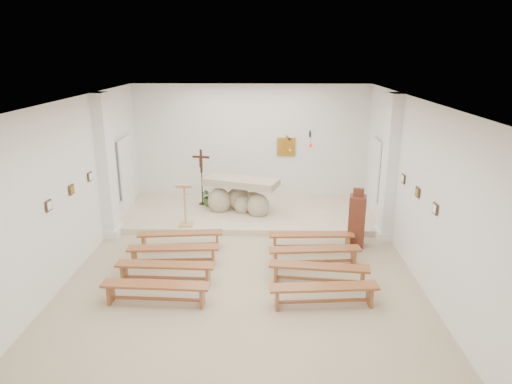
{
  "coord_description": "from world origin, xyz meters",
  "views": [
    {
      "loc": [
        0.48,
        -8.52,
        4.39
      ],
      "look_at": [
        0.23,
        1.6,
        1.27
      ],
      "focal_mm": 32.0,
      "sensor_mm": 36.0,
      "label": 1
    }
  ],
  "objects_px": {
    "crucifix_stand": "(202,173)",
    "bench_left_front": "(180,237)",
    "donation_pedestal": "(357,221)",
    "bench_left_second": "(174,251)",
    "bench_right_third": "(319,270)",
    "lectern": "(185,205)",
    "bench_left_fourth": "(156,289)",
    "bench_right_front": "(311,238)",
    "bench_right_second": "(315,253)",
    "altar": "(241,197)",
    "bench_right_fourth": "(324,291)",
    "bench_left_third": "(165,268)"
  },
  "relations": [
    {
      "from": "bench_right_third",
      "to": "bench_right_fourth",
      "type": "relative_size",
      "value": 1.0
    },
    {
      "from": "donation_pedestal",
      "to": "bench_left_front",
      "type": "distance_m",
      "value": 4.1
    },
    {
      "from": "crucifix_stand",
      "to": "bench_left_fourth",
      "type": "distance_m",
      "value": 5.3
    },
    {
      "from": "bench_right_front",
      "to": "bench_left_fourth",
      "type": "relative_size",
      "value": 1.0
    },
    {
      "from": "donation_pedestal",
      "to": "bench_left_fourth",
      "type": "relative_size",
      "value": 0.72
    },
    {
      "from": "bench_left_front",
      "to": "bench_right_third",
      "type": "height_order",
      "value": "same"
    },
    {
      "from": "bench_left_second",
      "to": "bench_left_third",
      "type": "xyz_separation_m",
      "value": [
        0.0,
        -0.81,
        0.0
      ]
    },
    {
      "from": "donation_pedestal",
      "to": "bench_left_fourth",
      "type": "xyz_separation_m",
      "value": [
        -4.08,
        -2.71,
        -0.32
      ]
    },
    {
      "from": "lectern",
      "to": "bench_left_front",
      "type": "bearing_deg",
      "value": -87.5
    },
    {
      "from": "bench_right_front",
      "to": "crucifix_stand",
      "type": "bearing_deg",
      "value": 133.18
    },
    {
      "from": "donation_pedestal",
      "to": "bench_right_second",
      "type": "height_order",
      "value": "donation_pedestal"
    },
    {
      "from": "bench_left_front",
      "to": "bench_right_third",
      "type": "xyz_separation_m",
      "value": [
        3.01,
        -1.61,
        0.0
      ]
    },
    {
      "from": "bench_right_front",
      "to": "bench_right_second",
      "type": "relative_size",
      "value": 1.0
    },
    {
      "from": "crucifix_stand",
      "to": "bench_right_fourth",
      "type": "distance_m",
      "value": 6.03
    },
    {
      "from": "bench_right_third",
      "to": "bench_left_second",
      "type": "bearing_deg",
      "value": 171.5
    },
    {
      "from": "bench_right_third",
      "to": "bench_left_fourth",
      "type": "xyz_separation_m",
      "value": [
        -3.01,
        -0.81,
        0.0
      ]
    },
    {
      "from": "lectern",
      "to": "bench_right_fourth",
      "type": "height_order",
      "value": "lectern"
    },
    {
      "from": "bench_right_second",
      "to": "bench_right_fourth",
      "type": "relative_size",
      "value": 1.0
    },
    {
      "from": "donation_pedestal",
      "to": "bench_left_third",
      "type": "relative_size",
      "value": 0.72
    },
    {
      "from": "altar",
      "to": "bench_left_third",
      "type": "distance_m",
      "value": 4.06
    },
    {
      "from": "altar",
      "to": "bench_left_second",
      "type": "xyz_separation_m",
      "value": [
        -1.27,
        -3.05,
        -0.24
      ]
    },
    {
      "from": "bench_left_third",
      "to": "bench_right_third",
      "type": "height_order",
      "value": "same"
    },
    {
      "from": "bench_right_front",
      "to": "bench_left_second",
      "type": "height_order",
      "value": "same"
    },
    {
      "from": "bench_right_front",
      "to": "bench_left_fourth",
      "type": "bearing_deg",
      "value": -143.72
    },
    {
      "from": "lectern",
      "to": "bench_right_front",
      "type": "xyz_separation_m",
      "value": [
        3.08,
        -1.12,
        -0.4
      ]
    },
    {
      "from": "bench_right_third",
      "to": "bench_right_fourth",
      "type": "xyz_separation_m",
      "value": [
        0.0,
        -0.81,
        0.0
      ]
    },
    {
      "from": "bench_right_front",
      "to": "donation_pedestal",
      "type": "bearing_deg",
      "value": 12.63
    },
    {
      "from": "bench_left_front",
      "to": "bench_right_second",
      "type": "xyz_separation_m",
      "value": [
        3.01,
        -0.81,
        0.0
      ]
    },
    {
      "from": "bench_left_fourth",
      "to": "altar",
      "type": "bearing_deg",
      "value": 77.35
    },
    {
      "from": "bench_left_front",
      "to": "bench_right_second",
      "type": "height_order",
      "value": "same"
    },
    {
      "from": "altar",
      "to": "bench_right_fourth",
      "type": "distance_m",
      "value": 4.98
    },
    {
      "from": "bench_right_front",
      "to": "altar",
      "type": "bearing_deg",
      "value": 125.37
    },
    {
      "from": "crucifix_stand",
      "to": "bench_right_front",
      "type": "distance_m",
      "value": 4.11
    },
    {
      "from": "lectern",
      "to": "crucifix_stand",
      "type": "distance_m",
      "value": 1.75
    },
    {
      "from": "bench_right_front",
      "to": "bench_left_second",
      "type": "bearing_deg",
      "value": -167.52
    },
    {
      "from": "lectern",
      "to": "bench_left_fourth",
      "type": "distance_m",
      "value": 3.56
    },
    {
      "from": "bench_left_fourth",
      "to": "bench_right_third",
      "type": "bearing_deg",
      "value": 17.55
    },
    {
      "from": "bench_left_third",
      "to": "bench_left_front",
      "type": "bearing_deg",
      "value": 92.19
    },
    {
      "from": "bench_right_second",
      "to": "bench_right_fourth",
      "type": "bearing_deg",
      "value": -94.99
    },
    {
      "from": "bench_left_front",
      "to": "altar",
      "type": "bearing_deg",
      "value": 54.67
    },
    {
      "from": "bench_left_second",
      "to": "bench_right_third",
      "type": "bearing_deg",
      "value": -18.81
    },
    {
      "from": "bench_left_front",
      "to": "crucifix_stand",
      "type": "bearing_deg",
      "value": 81.65
    },
    {
      "from": "bench_right_front",
      "to": "bench_left_fourth",
      "type": "distance_m",
      "value": 3.86
    },
    {
      "from": "crucifix_stand",
      "to": "bench_left_fourth",
      "type": "bearing_deg",
      "value": -82.63
    },
    {
      "from": "crucifix_stand",
      "to": "bench_left_front",
      "type": "xyz_separation_m",
      "value": [
        -0.12,
        -2.82,
        -0.77
      ]
    },
    {
      "from": "crucifix_stand",
      "to": "bench_left_second",
      "type": "height_order",
      "value": "crucifix_stand"
    },
    {
      "from": "bench_right_fourth",
      "to": "lectern",
      "type": "bearing_deg",
      "value": 126.33
    },
    {
      "from": "lectern",
      "to": "bench_right_third",
      "type": "xyz_separation_m",
      "value": [
        3.08,
        -2.73,
        -0.4
      ]
    },
    {
      "from": "donation_pedestal",
      "to": "bench_right_third",
      "type": "distance_m",
      "value": 2.21
    },
    {
      "from": "altar",
      "to": "bench_right_fourth",
      "type": "relative_size",
      "value": 1.09
    }
  ]
}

